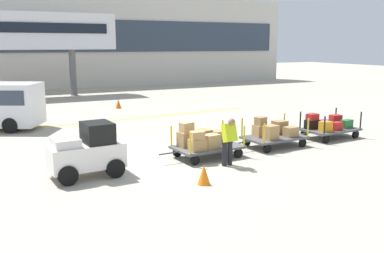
% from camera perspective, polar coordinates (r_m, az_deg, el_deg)
% --- Properties ---
extents(ground_plane, '(120.00, 120.00, 0.00)m').
position_cam_1_polar(ground_plane, '(14.50, -1.28, -4.17)').
color(ground_plane, '#A8A08E').
extents(apron_lead_line, '(17.62, 1.57, 0.01)m').
position_cam_1_polar(apron_lead_line, '(21.58, -12.44, 0.64)').
color(apron_lead_line, yellow).
rests_on(apron_lead_line, ground_plane).
extents(terminal_building, '(46.29, 2.51, 8.28)m').
position_cam_1_polar(terminal_building, '(39.09, -18.16, 11.00)').
color(terminal_building, '#BCB7AD').
rests_on(terminal_building, ground_plane).
extents(baggage_tug, '(2.17, 1.36, 1.58)m').
position_cam_1_polar(baggage_tug, '(12.62, -14.01, -3.28)').
color(baggage_tug, white).
rests_on(baggage_tug, ground_plane).
extents(baggage_cart_lead, '(3.04, 1.56, 1.23)m').
position_cam_1_polar(baggage_cart_lead, '(14.34, 1.57, -2.01)').
color(baggage_cart_lead, '#4C4C4F').
rests_on(baggage_cart_lead, ground_plane).
extents(baggage_cart_middle, '(3.04, 1.56, 1.14)m').
position_cam_1_polar(baggage_cart_middle, '(16.15, 11.00, -0.87)').
color(baggage_cart_middle, '#4C4C4F').
rests_on(baggage_cart_middle, ground_plane).
extents(baggage_cart_tail, '(3.04, 1.56, 1.10)m').
position_cam_1_polar(baggage_cart_tail, '(18.26, 17.97, 0.06)').
color(baggage_cart_tail, '#4C4C4F').
rests_on(baggage_cart_tail, ground_plane).
extents(baggage_handler, '(0.41, 0.45, 1.56)m').
position_cam_1_polar(baggage_handler, '(13.31, 4.99, -1.76)').
color(baggage_handler, black).
rests_on(baggage_handler, ground_plane).
extents(safety_cone_near, '(0.36, 0.36, 0.55)m').
position_cam_1_polar(safety_cone_near, '(25.91, -9.93, 3.04)').
color(safety_cone_near, '#EA590F').
rests_on(safety_cone_near, ground_plane).
extents(safety_cone_far, '(0.36, 0.36, 0.55)m').
position_cam_1_polar(safety_cone_far, '(11.69, 1.62, -6.54)').
color(safety_cone_far, orange).
rests_on(safety_cone_far, ground_plane).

